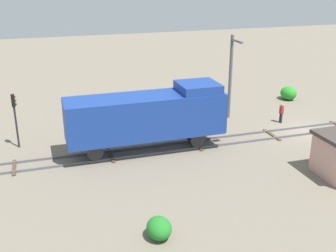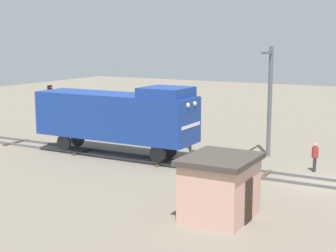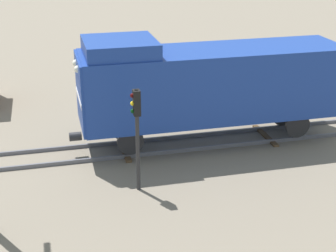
{
  "view_description": "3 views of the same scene",
  "coord_description": "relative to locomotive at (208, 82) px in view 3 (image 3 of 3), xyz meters",
  "views": [
    {
      "loc": [
        -26.83,
        20.36,
        12.3
      ],
      "look_at": [
        0.51,
        11.64,
        1.56
      ],
      "focal_mm": 45.0,
      "sensor_mm": 36.0,
      "label": 1
    },
    {
      "loc": [
        -27.35,
        -5.73,
        7.75
      ],
      "look_at": [
        -1.41,
        8.67,
        2.64
      ],
      "focal_mm": 55.0,
      "sensor_mm": 36.0,
      "label": 2
    },
    {
      "loc": [
        19.6,
        6.7,
        9.15
      ],
      "look_at": [
        1.03,
        11.26,
        1.37
      ],
      "focal_mm": 55.0,
      "sensor_mm": 36.0,
      "label": 3
    }
  ],
  "objects": [
    {
      "name": "locomotive",
      "position": [
        0.0,
        0.0,
        0.0
      ],
      "size": [
        2.9,
        11.6,
        4.6
      ],
      "color": "navy",
      "rests_on": "railway_track"
    },
    {
      "name": "traffic_signal_mid",
      "position": [
        3.4,
        -3.66,
        -0.13
      ],
      "size": [
        0.32,
        0.34,
        3.77
      ],
      "color": "#262628",
      "rests_on": "ground"
    },
    {
      "name": "bush_mid",
      "position": [
        -10.2,
        2.28,
        -2.24
      ],
      "size": [
        1.48,
        1.21,
        1.08
      ],
      "primitive_type": "ellipsoid",
      "color": "#217726",
      "rests_on": "ground"
    }
  ]
}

